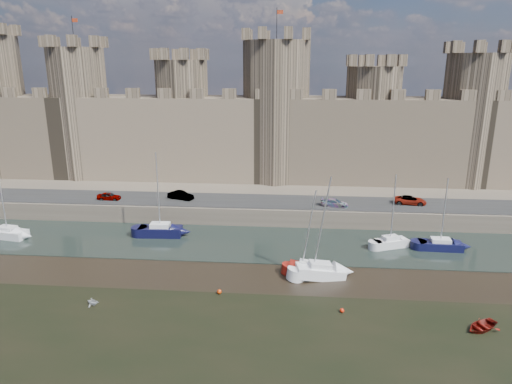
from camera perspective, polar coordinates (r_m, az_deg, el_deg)
ground at (r=37.37m, az=-4.38°, el=-20.59°), size 160.00×160.00×0.00m
water_channel at (r=58.23m, az=-0.66°, el=-6.41°), size 160.00×12.00×0.08m
quay at (r=92.15m, az=1.46°, el=2.84°), size 160.00×60.00×2.50m
road at (r=66.76m, az=0.15°, el=-1.15°), size 160.00×7.00×0.10m
castle at (r=78.51m, az=0.52°, el=8.27°), size 108.50×11.00×29.00m
car_0 at (r=70.69m, az=-17.90°, el=-0.51°), size 3.47×1.47×1.17m
car_1 at (r=68.38m, az=-9.39°, el=-0.43°), size 4.15×2.55×1.29m
car_2 at (r=65.20m, az=9.79°, el=-1.35°), size 3.99×2.16×1.10m
car_3 at (r=68.83m, az=18.70°, el=-0.99°), size 4.70×2.53×1.25m
sailboat_0 at (r=67.93m, az=-28.63°, el=-4.47°), size 5.43×2.89×9.65m
sailboat_1 at (r=61.50m, az=-11.86°, el=-4.70°), size 5.70×2.45×11.22m
sailboat_2 at (r=59.11m, az=16.44°, el=-6.00°), size 4.60×3.14×9.26m
sailboat_3 at (r=60.45m, az=22.04°, el=-6.09°), size 5.19×2.17×8.98m
sailboat_4 at (r=50.23m, az=6.46°, el=-9.49°), size 4.22×1.93×9.59m
sailboat_5 at (r=49.68m, az=8.02°, el=-9.75°), size 5.49×3.02×11.20m
dinghy_3 at (r=47.01m, az=-19.76°, el=-12.78°), size 1.69×1.60×0.71m
dinghy_4 at (r=45.22m, az=26.36°, el=-14.86°), size 3.62×3.33×0.61m
buoy_1 at (r=46.49m, az=-4.60°, el=-12.31°), size 0.47×0.47×0.47m
buoy_3 at (r=44.02m, az=10.70°, el=-14.35°), size 0.41×0.41×0.41m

